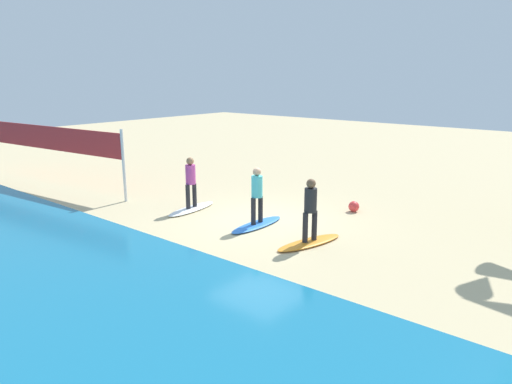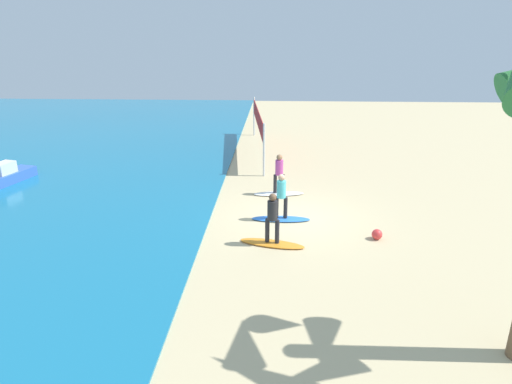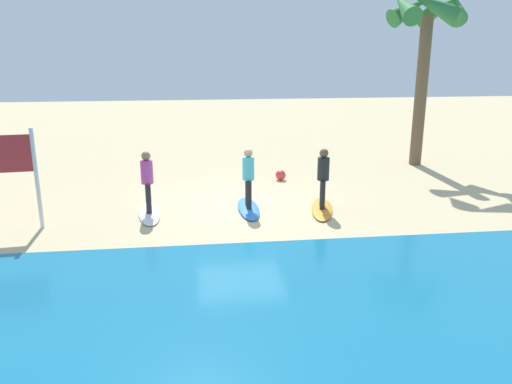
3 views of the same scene
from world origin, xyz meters
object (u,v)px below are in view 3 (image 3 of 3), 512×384
palm_tree (427,24)px  surfboard_blue (248,208)px  surfer_blue (248,174)px  surfer_white (147,177)px  beach_ball (281,175)px  surfboard_white (149,213)px  surfer_orange (323,174)px  surfboard_orange (322,209)px

palm_tree → surfboard_blue: bearing=35.0°
surfer_blue → surfer_white: (2.69, 0.07, 0.00)m
palm_tree → beach_ball: 7.62m
surfer_blue → palm_tree: size_ratio=0.26×
surfer_white → surfer_blue: bearing=-178.5°
surfboard_white → palm_tree: (-9.65, -4.94, 5.08)m
surfer_orange → surfboard_white: 4.80m
surfboard_white → surfer_white: bearing=-110.5°
surfboard_orange → surfer_orange: surfer_orange is taller
surfboard_orange → surfer_white: surfer_white is taller
surfboard_white → palm_tree: size_ratio=0.33×
surfboard_blue → palm_tree: 9.90m
surfer_blue → surfboard_orange: bearing=171.8°
surfer_blue → surfboard_white: 2.87m
surfer_orange → beach_ball: (0.57, -3.41, -0.86)m
surfboard_orange → palm_tree: palm_tree is taller
surfer_orange → surfboard_blue: (2.00, -0.29, -0.99)m
surfboard_orange → surfboard_white: 4.70m
surfboard_blue → surfer_blue: bearing=-153.5°
surfboard_white → surfer_white: 0.99m
surfer_white → palm_tree: palm_tree is taller
surfboard_orange → palm_tree: bearing=149.3°
surfboard_orange → beach_ball: 3.46m
surfboard_orange → surfer_white: (4.69, -0.22, 0.99)m
surfer_orange → surfboard_white: size_ratio=0.78×
surfboard_blue → surfer_white: surfer_white is taller
palm_tree → beach_ball: (5.52, 1.74, -4.95)m
beach_ball → surfboard_blue: bearing=65.3°
surfboard_blue → surfer_white: bearing=-88.5°
surfboard_orange → surfboard_white: size_ratio=1.00×
surfboard_orange → surfboard_white: (4.69, -0.22, 0.00)m
surfer_orange → surfer_white: size_ratio=1.00×
surfboard_orange → surfer_blue: size_ratio=1.28×
surfer_blue → beach_ball: surfer_blue is taller
palm_tree → beach_ball: size_ratio=18.56×
surfer_blue → palm_tree: (-6.96, -4.87, 4.09)m
surfer_white → beach_ball: bearing=-142.3°
surfboard_blue → surfboard_white: bearing=-88.5°
surfboard_orange → surfboard_white: bearing=-79.4°
surfer_white → surfboard_blue: bearing=-178.5°
surfboard_blue → surfer_blue: 0.99m
surfboard_orange → surfboard_blue: 2.02m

